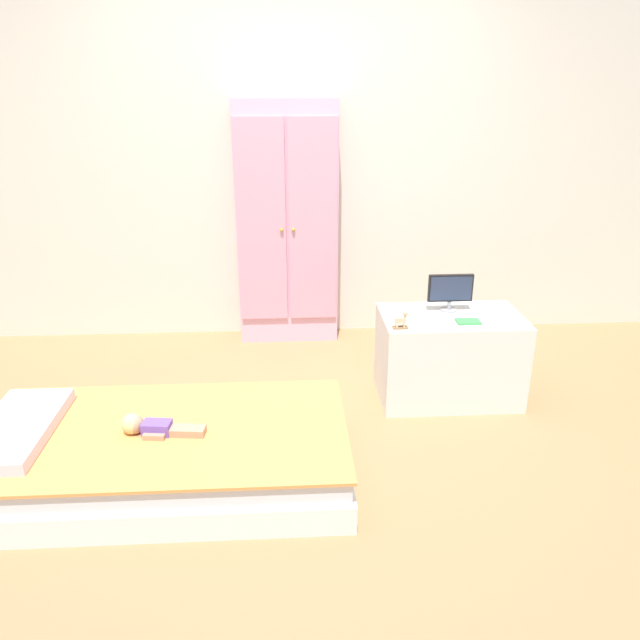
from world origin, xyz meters
TOP-DOWN VIEW (x-y plane):
  - ground_plane at (0.00, 0.00)m, footprint 10.00×10.00m
  - back_wall at (0.00, 1.57)m, footprint 6.40×0.05m
  - bed at (-0.66, -0.28)m, footprint 1.74×0.94m
  - pillow at (-1.33, -0.28)m, footprint 0.32×0.67m
  - doll at (-0.73, -0.31)m, footprint 0.39×0.14m
  - wardrobe at (-0.05, 1.42)m, footprint 0.70×0.25m
  - tv_stand at (0.89, 0.44)m, footprint 0.82×0.49m
  - tv_monitor at (0.89, 0.53)m, footprint 0.26×0.10m
  - rocking_horse_toy at (0.56, 0.27)m, footprint 0.09×0.04m
  - book_green at (0.95, 0.33)m, footprint 0.13×0.08m

SIDE VIEW (x-z plane):
  - ground_plane at x=0.00m, z-range -0.02..0.00m
  - bed at x=-0.66m, z-range 0.00..0.26m
  - tv_stand at x=0.89m, z-range 0.00..0.52m
  - pillow at x=-1.33m, z-range 0.26..0.32m
  - doll at x=-0.73m, z-range 0.25..0.35m
  - book_green at x=0.95m, z-range 0.52..0.54m
  - rocking_horse_toy at x=0.56m, z-range 0.52..0.62m
  - tv_monitor at x=0.89m, z-range 0.54..0.76m
  - wardrobe at x=-0.05m, z-range 0.00..1.70m
  - back_wall at x=0.00m, z-range 0.00..2.70m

